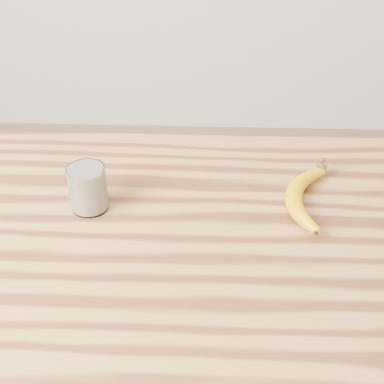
# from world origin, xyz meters

# --- Properties ---
(table) EXTENTS (1.20, 0.80, 0.90)m
(table) POSITION_xyz_m (0.00, 0.00, 0.77)
(table) COLOR olive
(table) RESTS_ON ground
(smoothie_glass) EXTENTS (0.07, 0.07, 0.09)m
(smoothie_glass) POSITION_xyz_m (-0.17, 0.13, 0.94)
(smoothie_glass) COLOR white
(smoothie_glass) RESTS_ON table
(banana) EXTENTS (0.15, 0.29, 0.03)m
(banana) POSITION_xyz_m (0.22, 0.16, 0.92)
(banana) COLOR #D09500
(banana) RESTS_ON table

